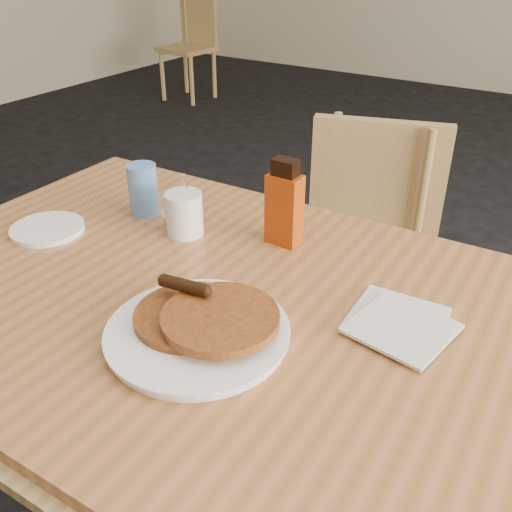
# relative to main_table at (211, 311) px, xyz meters

# --- Properties ---
(main_table) EXTENTS (1.35, 0.93, 0.75)m
(main_table) POSITION_rel_main_table_xyz_m (0.00, 0.00, 0.00)
(main_table) COLOR #B0693E
(main_table) RESTS_ON floor
(chair_main_far) EXTENTS (0.49, 0.50, 0.86)m
(chair_main_far) POSITION_rel_main_table_xyz_m (-0.01, 0.73, -0.20)
(chair_main_far) COLOR tan
(chair_main_far) RESTS_ON floor
(chair_wall_extra) EXTENTS (0.43, 0.43, 0.87)m
(chair_wall_extra) POSITION_rel_main_table_xyz_m (-2.70, 3.36, -0.19)
(chair_wall_extra) COLOR tan
(chair_wall_extra) RESTS_ON floor
(pancake_plate) EXTENTS (0.30, 0.30, 0.07)m
(pancake_plate) POSITION_rel_main_table_xyz_m (0.06, -0.11, 0.06)
(pancake_plate) COLOR white
(pancake_plate) RESTS_ON main_table
(coffee_mug) EXTENTS (0.11, 0.08, 0.15)m
(coffee_mug) POSITION_rel_main_table_xyz_m (-0.19, 0.16, 0.09)
(coffee_mug) COLOR white
(coffee_mug) RESTS_ON main_table
(syrup_bottle) EXTENTS (0.07, 0.05, 0.18)m
(syrup_bottle) POSITION_rel_main_table_xyz_m (0.01, 0.24, 0.12)
(syrup_bottle) COLOR maroon
(syrup_bottle) RESTS_ON main_table
(napkin_stack) EXTENTS (0.18, 0.19, 0.01)m
(napkin_stack) POSITION_rel_main_table_xyz_m (0.32, 0.09, 0.05)
(napkin_stack) COLOR silver
(napkin_stack) RESTS_ON main_table
(blue_tumbler) EXTENTS (0.07, 0.07, 0.12)m
(blue_tumbler) POSITION_rel_main_table_xyz_m (-0.33, 0.19, 0.10)
(blue_tumbler) COLOR #5687C9
(blue_tumbler) RESTS_ON main_table
(side_saucer) EXTENTS (0.19, 0.19, 0.01)m
(side_saucer) POSITION_rel_main_table_xyz_m (-0.44, 0.00, 0.05)
(side_saucer) COLOR white
(side_saucer) RESTS_ON main_table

